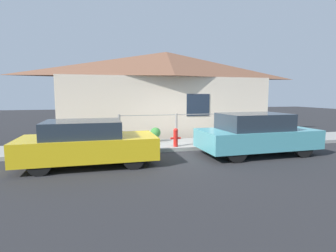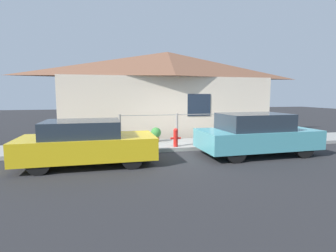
{
  "view_description": "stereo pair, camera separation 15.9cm",
  "coord_description": "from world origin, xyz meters",
  "px_view_note": "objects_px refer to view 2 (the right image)",
  "views": [
    {
      "loc": [
        -3.06,
        -8.86,
        2.03
      ],
      "look_at": [
        -0.75,
        0.3,
        0.9
      ],
      "focal_mm": 28.0,
      "sensor_mm": 36.0,
      "label": 1
    },
    {
      "loc": [
        -2.91,
        -8.89,
        2.03
      ],
      "look_at": [
        -0.75,
        0.3,
        0.9
      ],
      "focal_mm": 28.0,
      "sensor_mm": 36.0,
      "label": 2
    }
  ],
  "objects_px": {
    "potted_plant_by_fence": "(102,136)",
    "car_right": "(256,134)",
    "car_left": "(87,143)",
    "fire_hydrant": "(176,137)",
    "potted_plant_corner": "(229,132)",
    "potted_plant_near_hydrant": "(156,134)"
  },
  "relations": [
    {
      "from": "potted_plant_corner",
      "to": "potted_plant_near_hydrant",
      "type": "bearing_deg",
      "value": 174.28
    },
    {
      "from": "car_right",
      "to": "potted_plant_near_hydrant",
      "type": "relative_size",
      "value": 6.87
    },
    {
      "from": "potted_plant_by_fence",
      "to": "fire_hydrant",
      "type": "bearing_deg",
      "value": -26.13
    },
    {
      "from": "potted_plant_near_hydrant",
      "to": "potted_plant_by_fence",
      "type": "xyz_separation_m",
      "value": [
        -2.14,
        0.13,
        -0.05
      ]
    },
    {
      "from": "fire_hydrant",
      "to": "potted_plant_corner",
      "type": "relative_size",
      "value": 1.16
    },
    {
      "from": "car_left",
      "to": "potted_plant_by_fence",
      "type": "distance_m",
      "value": 2.7
    },
    {
      "from": "car_left",
      "to": "car_right",
      "type": "relative_size",
      "value": 0.96
    },
    {
      "from": "car_right",
      "to": "potted_plant_corner",
      "type": "height_order",
      "value": "car_right"
    },
    {
      "from": "potted_plant_near_hydrant",
      "to": "potted_plant_corner",
      "type": "bearing_deg",
      "value": -5.72
    },
    {
      "from": "car_right",
      "to": "potted_plant_near_hydrant",
      "type": "height_order",
      "value": "car_right"
    },
    {
      "from": "car_left",
      "to": "fire_hydrant",
      "type": "relative_size",
      "value": 5.59
    },
    {
      "from": "fire_hydrant",
      "to": "potted_plant_by_fence",
      "type": "distance_m",
      "value": 2.96
    },
    {
      "from": "fire_hydrant",
      "to": "potted_plant_corner",
      "type": "height_order",
      "value": "fire_hydrant"
    },
    {
      "from": "potted_plant_near_hydrant",
      "to": "potted_plant_by_fence",
      "type": "relative_size",
      "value": 1.11
    },
    {
      "from": "potted_plant_near_hydrant",
      "to": "potted_plant_by_fence",
      "type": "distance_m",
      "value": 2.15
    },
    {
      "from": "car_left",
      "to": "fire_hydrant",
      "type": "height_order",
      "value": "car_left"
    },
    {
      "from": "car_left",
      "to": "potted_plant_corner",
      "type": "distance_m",
      "value": 6.01
    },
    {
      "from": "potted_plant_by_fence",
      "to": "car_right",
      "type": "bearing_deg",
      "value": -27.54
    },
    {
      "from": "car_right",
      "to": "potted_plant_near_hydrant",
      "type": "bearing_deg",
      "value": 137.77
    },
    {
      "from": "car_right",
      "to": "fire_hydrant",
      "type": "distance_m",
      "value": 2.81
    },
    {
      "from": "car_right",
      "to": "potted_plant_corner",
      "type": "distance_m",
      "value": 2.24
    },
    {
      "from": "car_left",
      "to": "fire_hydrant",
      "type": "distance_m",
      "value": 3.32
    }
  ]
}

